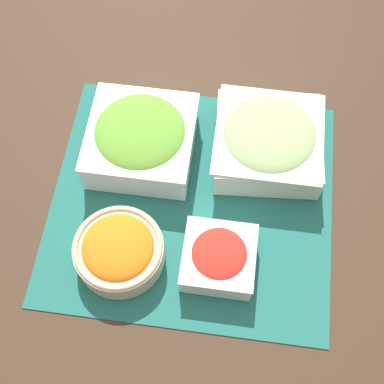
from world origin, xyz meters
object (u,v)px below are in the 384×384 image
object	(u,v)px
cucumber_bowl	(268,140)
lettuce_bowl	(141,139)
carrot_bowl	(119,250)
tomato_bowl	(219,258)

from	to	relation	value
cucumber_bowl	lettuce_bowl	bearing A→B (deg)	96.93
lettuce_bowl	carrot_bowl	distance (m)	0.20
lettuce_bowl	cucumber_bowl	size ratio (longest dim) A/B	0.94
tomato_bowl	lettuce_bowl	xyz separation A→B (m)	(0.19, 0.16, 0.01)
cucumber_bowl	tomato_bowl	bearing A→B (deg)	164.53
cucumber_bowl	carrot_bowl	distance (m)	0.32
tomato_bowl	cucumber_bowl	size ratio (longest dim) A/B	0.59
cucumber_bowl	carrot_bowl	size ratio (longest dim) A/B	1.34
tomato_bowl	cucumber_bowl	bearing A→B (deg)	-15.47
lettuce_bowl	carrot_bowl	bearing A→B (deg)	179.81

